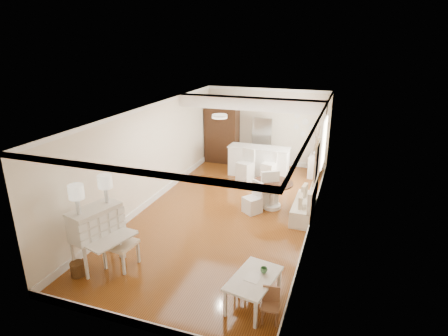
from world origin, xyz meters
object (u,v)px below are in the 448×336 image
Objects in this scene: pantry_cabinet at (222,132)px; slip_chair_near at (252,198)px; wicker_basket at (78,269)px; sideboard at (315,165)px; kids_chair_c at (270,306)px; gustavian_armchair at (120,243)px; bar_stool_right at (269,167)px; bar_stool_left at (245,167)px; secretary_bureau at (97,237)px; kids_table at (253,291)px; dining_table at (272,195)px; breakfast_counter at (259,161)px; kids_chair_b at (252,275)px; slip_chair_far at (267,187)px; kids_chair_a at (242,289)px; fridge at (272,143)px.

slip_chair_near is at bearing -60.03° from pantry_cabinet.
slip_chair_near reaches higher than wicker_basket.
slip_chair_near is at bearing -109.00° from sideboard.
slip_chair_near is (-1.36, 3.89, 0.13)m from kids_chair_c.
gustavian_armchair is 1.24× the size of slip_chair_near.
bar_stool_right reaches higher than kids_chair_c.
kids_chair_c is 6.30m from bar_stool_left.
gustavian_armchair is 7.25m from pantry_cabinet.
secretary_bureau reaches higher than bar_stool_left.
secretary_bureau reaches higher than kids_table.
dining_table is 1.42× the size of sideboard.
gustavian_armchair reaches higher than kids_chair_c.
slip_chair_near is at bearing -79.03° from breakfast_counter.
kids_chair_b is 0.64× the size of sideboard.
slip_chair_near is 0.71m from slip_chair_far.
secretary_bureau is at bearing -90.78° from pantry_cabinet.
sideboard is (3.60, 6.89, -0.28)m from secretary_bureau.
wicker_basket is at bearing -87.51° from bar_stool_left.
dining_table is at bearing -67.35° from breakfast_counter.
kids_table reaches higher than kids_chair_a.
secretary_bureau reaches higher than breakfast_counter.
slip_chair_near reaches higher than kids_chair_c.
dining_table is at bearing -104.30° from sideboard.
gustavian_armchair is 0.95× the size of bar_stool_left.
kids_chair_c is 7.33m from sideboard.
secretary_bureau reaches higher than sideboard.
kids_table is at bearing 5.13° from wicker_basket.
slip_chair_near is at bearing 38.73° from slip_chair_far.
slip_chair_far is at bearing 99.82° from kids_table.
pantry_cabinet reaches higher than kids_table.
breakfast_counter is at bearing -7.10° from gustavian_armchair.
kids_chair_c is (3.71, -0.44, -0.35)m from secretary_bureau.
slip_chair_near is at bearing 102.04° from kids_chair_c.
breakfast_counter reaches higher than kids_table.
slip_chair_near is 0.80× the size of slip_chair_far.
gustavian_armchair is 0.99× the size of slip_chair_far.
secretary_bureau is 0.49m from gustavian_armchair.
sideboard is (0.27, 7.02, 0.09)m from kids_table.
fridge is (2.00, 7.31, 0.25)m from secretary_bureau.
fridge is at bearing -150.65° from kids_chair_b.
bar_stool_right is at bearing 95.82° from kids_chair_c.
wicker_basket is 0.25× the size of kids_table.
bar_stool_left reaches higher than slip_chair_far.
secretary_bureau reaches higher than kids_chair_b.
pantry_cabinet is at bearing 173.72° from sideboard.
gustavian_armchair is at bearing -113.87° from sideboard.
slip_chair_far is 2.30m from breakfast_counter.
breakfast_counter is at bearing 136.70° from slip_chair_near.
fridge is (-0.78, 3.40, 0.52)m from dining_table.
bar_stool_left is (-1.05, 1.37, 0.03)m from slip_chair_far.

